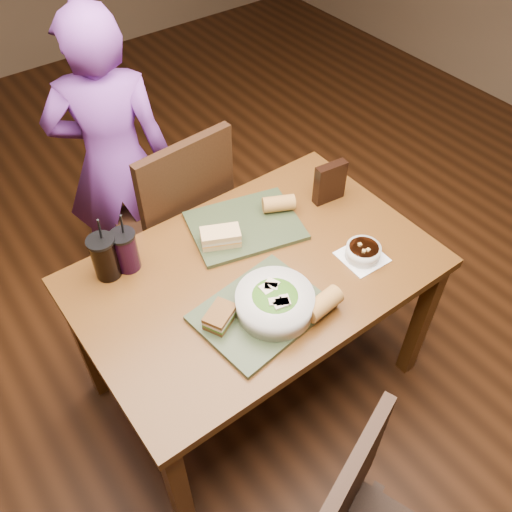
# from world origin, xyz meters

# --- Properties ---
(ground) EXTENTS (6.00, 6.00, 0.00)m
(ground) POSITION_xyz_m (0.00, 0.00, 0.00)
(ground) COLOR #381C0B
(ground) RESTS_ON ground
(dining_table) EXTENTS (1.30, 0.85, 0.75)m
(dining_table) POSITION_xyz_m (0.00, 0.00, 0.66)
(dining_table) COLOR #573211
(dining_table) RESTS_ON ground
(chair_far) EXTENTS (0.48, 0.48, 1.03)m
(chair_far) POSITION_xyz_m (0.01, 0.59, 0.57)
(chair_far) COLOR black
(chair_far) RESTS_ON ground
(diner) EXTENTS (0.63, 0.53, 1.46)m
(diner) POSITION_xyz_m (-0.12, 0.92, 0.73)
(diner) COLOR purple
(diner) RESTS_ON ground
(tray_near) EXTENTS (0.46, 0.37, 0.02)m
(tray_near) POSITION_xyz_m (-0.11, -0.17, 0.76)
(tray_near) COLOR #2B361E
(tray_near) RESTS_ON dining_table
(tray_far) EXTENTS (0.49, 0.42, 0.02)m
(tray_far) POSITION_xyz_m (0.10, 0.20, 0.76)
(tray_far) COLOR #2B361E
(tray_far) RESTS_ON dining_table
(salad_bowl) EXTENTS (0.26, 0.26, 0.09)m
(salad_bowl) POSITION_xyz_m (-0.07, -0.20, 0.81)
(salad_bowl) COLOR silver
(salad_bowl) RESTS_ON tray_near
(soup_bowl) EXTENTS (0.16, 0.16, 0.06)m
(soup_bowl) POSITION_xyz_m (0.35, -0.19, 0.78)
(soup_bowl) COLOR white
(soup_bowl) RESTS_ON dining_table
(sandwich_near) EXTENTS (0.13, 0.12, 0.05)m
(sandwich_near) POSITION_xyz_m (-0.24, -0.13, 0.79)
(sandwich_near) COLOR #593819
(sandwich_near) RESTS_ON tray_near
(sandwich_far) EXTENTS (0.17, 0.14, 0.06)m
(sandwich_far) POSITION_xyz_m (-0.04, 0.18, 0.80)
(sandwich_far) COLOR tan
(sandwich_far) RESTS_ON tray_far
(baguette_near) EXTENTS (0.14, 0.08, 0.07)m
(baguette_near) POSITION_xyz_m (0.06, -0.30, 0.80)
(baguette_near) COLOR #AD7533
(baguette_near) RESTS_ON tray_near
(baguette_far) EXTENTS (0.14, 0.11, 0.06)m
(baguette_far) POSITION_xyz_m (0.26, 0.19, 0.80)
(baguette_far) COLOR #AD7533
(baguette_far) RESTS_ON tray_far
(cup_cola) EXTENTS (0.10, 0.10, 0.27)m
(cup_cola) POSITION_xyz_m (-0.44, 0.30, 0.84)
(cup_cola) COLOR black
(cup_cola) RESTS_ON dining_table
(cup_berry) EXTENTS (0.09, 0.09, 0.25)m
(cup_berry) POSITION_xyz_m (-0.37, 0.29, 0.83)
(cup_berry) COLOR black
(cup_berry) RESTS_ON dining_table
(chip_bag) EXTENTS (0.14, 0.06, 0.18)m
(chip_bag) POSITION_xyz_m (0.48, 0.14, 0.84)
(chip_bag) COLOR black
(chip_bag) RESTS_ON dining_table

